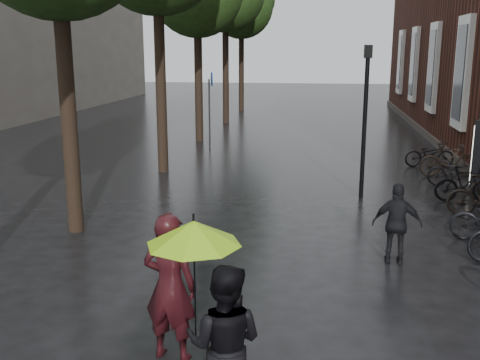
% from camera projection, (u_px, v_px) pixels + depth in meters
% --- Properties ---
extents(person_burgundy, '(0.75, 0.56, 1.88)m').
position_uv_depth(person_burgundy, '(170.00, 287.00, 6.80)').
color(person_burgundy, black).
rests_on(person_burgundy, ground).
extents(person_black, '(0.88, 0.72, 1.71)m').
position_uv_depth(person_black, '(224.00, 344.00, 5.65)').
color(person_black, black).
rests_on(person_black, ground).
extents(lime_umbrella, '(1.04, 1.04, 1.54)m').
position_uv_depth(lime_umbrella, '(194.00, 233.00, 5.97)').
color(lime_umbrella, black).
rests_on(lime_umbrella, ground).
extents(pedestrian_walking, '(0.88, 0.42, 1.47)m').
position_uv_depth(pedestrian_walking, '(397.00, 224.00, 9.92)').
color(pedestrian_walking, black).
rests_on(pedestrian_walking, ground).
extents(parked_bicycles, '(2.09, 10.81, 1.03)m').
position_uv_depth(parked_bicycles, '(472.00, 191.00, 13.34)').
color(parked_bicycles, black).
rests_on(parked_bicycles, ground).
extents(lamp_post, '(0.20, 0.20, 3.85)m').
position_uv_depth(lamp_post, '(365.00, 107.00, 13.95)').
color(lamp_post, black).
rests_on(lamp_post, ground).
extents(cycle_sign, '(0.15, 0.53, 2.90)m').
position_uv_depth(cycle_sign, '(210.00, 98.00, 21.32)').
color(cycle_sign, '#262628').
rests_on(cycle_sign, ground).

